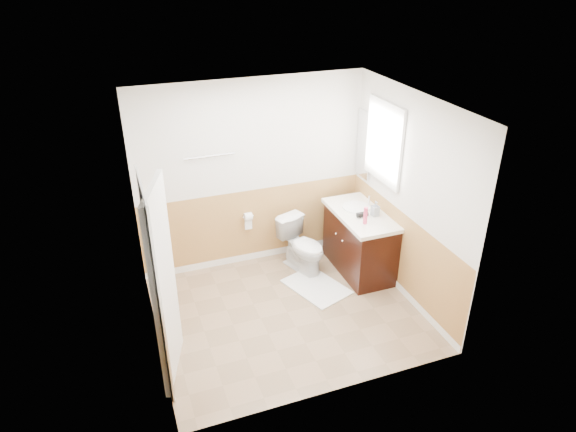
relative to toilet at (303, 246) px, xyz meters
name	(u,v)px	position (x,y,z in m)	size (l,w,h in m)	color
floor	(287,312)	(-0.52, -0.82, -0.35)	(3.00, 3.00, 0.00)	#8C7051
ceiling	(287,105)	(-0.52, -0.82, 2.15)	(3.00, 3.00, 0.00)	white
wall_back	(253,175)	(-0.52, 0.48, 0.90)	(3.00, 3.00, 0.00)	silver
wall_front	(339,285)	(-0.52, -2.12, 0.90)	(3.00, 3.00, 0.00)	silver
wall_left	(145,244)	(-2.02, -0.82, 0.90)	(3.00, 3.00, 0.00)	silver
wall_right	(408,199)	(0.98, -0.82, 0.90)	(3.00, 3.00, 0.00)	silver
wainscot_back	(255,227)	(-0.52, 0.47, 0.15)	(3.00, 3.00, 0.00)	tan
wainscot_front	(335,351)	(-0.52, -2.11, 0.15)	(3.00, 3.00, 0.00)	tan
wainscot_left	(155,305)	(-2.01, -0.82, 0.15)	(2.60, 2.60, 0.00)	tan
wainscot_right	(400,254)	(0.97, -0.82, 0.15)	(2.60, 2.60, 0.00)	tan
toilet	(303,246)	(0.00, 0.00, 0.00)	(0.40, 0.70, 0.71)	white
bath_mat	(316,287)	(0.00, -0.48, -0.34)	(0.55, 0.80, 0.02)	white
vanity_cabinet	(359,243)	(0.69, -0.27, 0.05)	(0.55, 1.10, 0.80)	black
vanity_knob_left	(343,241)	(0.39, -0.37, 0.20)	(0.03, 0.03, 0.03)	silver
vanity_knob_right	(336,234)	(0.39, -0.17, 0.20)	(0.03, 0.03, 0.03)	#B4B4BB
countertop	(361,215)	(0.68, -0.27, 0.47)	(0.60, 1.15, 0.05)	white
sink_basin	(356,207)	(0.69, -0.12, 0.51)	(0.36, 0.36, 0.02)	white
faucet	(369,201)	(0.87, -0.12, 0.57)	(0.02, 0.02, 0.14)	white
lotion_bottle	(365,216)	(0.59, -0.55, 0.61)	(0.05, 0.05, 0.22)	#D8385D
soap_dispenser	(375,208)	(0.81, -0.39, 0.59)	(0.09, 0.09, 0.20)	gray
hair_dryer_body	(362,215)	(0.64, -0.38, 0.53)	(0.07, 0.07, 0.14)	black
hair_dryer_handle	(360,217)	(0.61, -0.38, 0.50)	(0.03, 0.03, 0.07)	black
mirror_panel	(364,145)	(0.95, 0.28, 1.20)	(0.02, 0.35, 0.90)	silver
window_frame	(384,142)	(0.95, -0.23, 1.40)	(0.04, 0.80, 1.00)	white
window_glass	(385,142)	(0.96, -0.23, 1.40)	(0.01, 0.70, 0.90)	white
door	(164,286)	(-1.92, -1.27, 0.67)	(0.05, 0.80, 2.04)	white
door_frame	(156,287)	(-2.00, -1.27, 0.68)	(0.02, 0.92, 2.10)	white
door_knob	(166,272)	(-1.86, -0.94, 0.60)	(0.06, 0.06, 0.06)	silver
towel_bar	(209,156)	(-1.07, 0.43, 1.25)	(0.02, 0.02, 0.62)	silver
tp_holder_bar	(248,217)	(-0.62, 0.41, 0.35)	(0.02, 0.02, 0.14)	silver
tp_roll	(248,217)	(-0.62, 0.41, 0.35)	(0.11, 0.11, 0.10)	white
tp_sheet	(248,224)	(-0.62, 0.41, 0.24)	(0.10, 0.01, 0.16)	white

